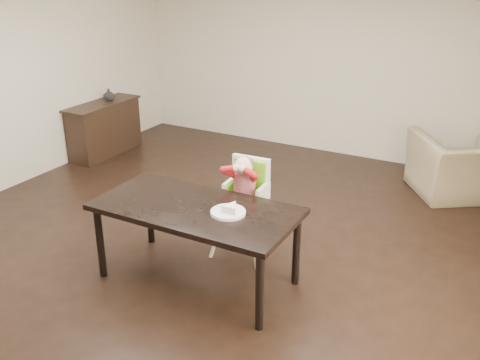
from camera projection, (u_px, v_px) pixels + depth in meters
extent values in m
plane|color=black|center=(196.00, 248.00, 5.51)|extent=(7.00, 7.00, 0.00)
cube|color=beige|center=(323.00, 62.00, 7.83)|extent=(6.00, 0.02, 2.70)
cube|color=black|center=(196.00, 209.00, 4.71)|extent=(1.80, 0.90, 0.05)
cylinder|color=black|center=(100.00, 243.00, 4.91)|extent=(0.07, 0.07, 0.70)
cylinder|color=black|center=(260.00, 292.00, 4.19)|extent=(0.07, 0.07, 0.70)
cylinder|color=black|center=(150.00, 211.00, 5.51)|extent=(0.07, 0.07, 0.70)
cylinder|color=black|center=(296.00, 250.00, 4.79)|extent=(0.07, 0.07, 0.70)
cylinder|color=white|center=(218.00, 232.00, 5.27)|extent=(0.04, 0.04, 0.55)
cylinder|color=white|center=(254.00, 240.00, 5.11)|extent=(0.04, 0.04, 0.55)
cylinder|color=white|center=(236.00, 216.00, 5.60)|extent=(0.04, 0.04, 0.55)
cylinder|color=white|center=(270.00, 223.00, 5.44)|extent=(0.04, 0.04, 0.55)
cube|color=white|center=(245.00, 203.00, 5.25)|extent=(0.41, 0.37, 0.05)
cube|color=#6ABC18|center=(245.00, 199.00, 5.24)|extent=(0.33, 0.31, 0.03)
cube|color=white|center=(251.00, 176.00, 5.29)|extent=(0.39, 0.07, 0.41)
cube|color=#6ABC18|center=(250.00, 178.00, 5.27)|extent=(0.33, 0.04, 0.37)
cube|color=black|center=(241.00, 180.00, 5.23)|extent=(0.04, 0.18, 0.02)
cube|color=black|center=(253.00, 182.00, 5.18)|extent=(0.04, 0.18, 0.02)
cylinder|color=red|center=(245.00, 186.00, 5.18)|extent=(0.24, 0.24, 0.26)
sphere|color=beige|center=(244.00, 166.00, 5.08)|extent=(0.18, 0.18, 0.18)
ellipsoid|color=brown|center=(245.00, 163.00, 5.09)|extent=(0.19, 0.18, 0.13)
sphere|color=beige|center=(236.00, 168.00, 5.02)|extent=(0.08, 0.08, 0.08)
sphere|color=beige|center=(243.00, 169.00, 4.99)|extent=(0.08, 0.08, 0.08)
cylinder|color=white|center=(228.00, 213.00, 4.56)|extent=(0.40, 0.40, 0.02)
torus|color=white|center=(228.00, 211.00, 4.55)|extent=(0.40, 0.40, 0.02)
imported|color=#988761|center=(467.00, 156.00, 6.57)|extent=(1.40, 1.29, 1.03)
cube|color=black|center=(105.00, 129.00, 8.04)|extent=(0.40, 1.20, 0.76)
cube|color=black|center=(102.00, 104.00, 7.89)|extent=(0.44, 1.26, 0.03)
imported|color=#99999E|center=(109.00, 95.00, 7.98)|extent=(0.23, 0.23, 0.17)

